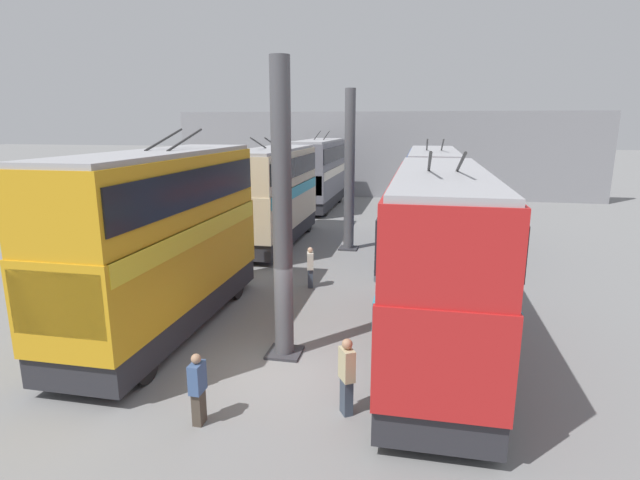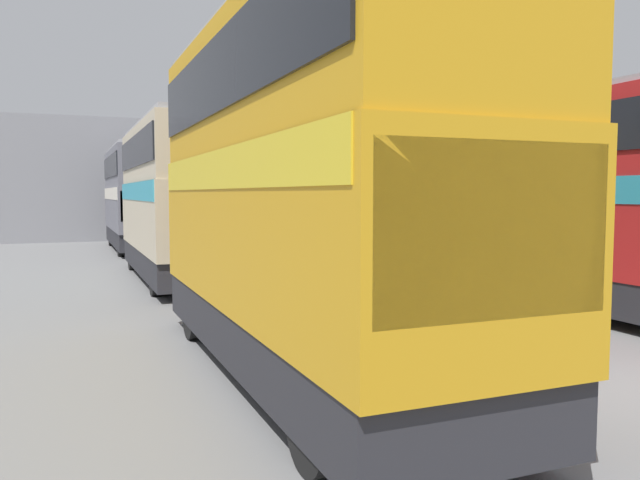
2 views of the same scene
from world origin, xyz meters
The scene contains 13 objects.
ground_plane centered at (0.00, 0.00, 0.00)m, with size 240.00×240.00×0.00m, color slate.
depot_back_wall centered at (31.65, 0.00, 3.58)m, with size 0.50×36.00×7.16m.
support_column_near centered at (1.06, 0.00, 3.80)m, with size 0.93×0.93×7.84m.
support_column_far centered at (13.11, 0.00, 3.80)m, with size 0.93×0.93×7.84m.
bus_left_near centered at (1.99, -4.01, 2.86)m, with size 9.89×2.54×5.66m.
bus_left_far centered at (14.31, -4.01, 2.81)m, with size 10.02×2.54×5.55m.
bus_right_near centered at (2.06, 4.01, 3.09)m, with size 9.21×2.54×6.06m.
bus_right_mid centered at (13.51, 4.01, 2.83)m, with size 9.27×2.54×5.60m.
bus_right_far centered at (25.04, 4.01, 2.85)m, with size 9.08×2.54×5.64m.
person_by_left_row centered at (-1.47, -2.11, 0.94)m, with size 0.48×0.42×1.76m.
person_aisle_midway centered at (6.81, 0.56, 0.84)m, with size 0.46×0.33×1.60m.
person_aisle_foreground centered at (-2.47, 0.89, 0.84)m, with size 0.43×0.25×1.60m.
oil_drum centered at (8.12, -2.07, 0.41)m, with size 0.61×0.61×0.81m.
Camera 1 is at (-11.20, -3.51, 6.23)m, focal length 28.00 mm.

